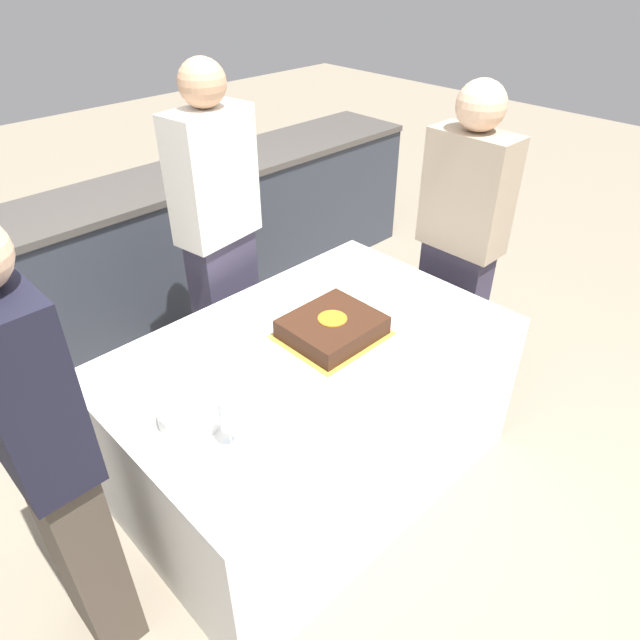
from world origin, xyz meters
name	(u,v)px	position (x,y,z in m)	size (l,w,h in m)	color
ground_plane	(311,468)	(0.00, 0.00, 0.00)	(14.00, 14.00, 0.00)	gray
back_counter	(127,266)	(0.00, 1.61, 0.46)	(4.40, 0.58, 0.92)	#333842
dining_table	(311,412)	(0.00, 0.00, 0.37)	(1.64, 1.06, 0.74)	white
cake	(332,327)	(0.12, -0.01, 0.78)	(0.41, 0.36, 0.09)	gold
plate_stack	(190,413)	(-0.59, -0.03, 0.77)	(0.22, 0.22, 0.07)	white
wine_glass	(228,416)	(-0.56, -0.21, 0.87)	(0.07, 0.07, 0.20)	white
side_plate_near_cake	(273,311)	(0.06, 0.30, 0.74)	(0.19, 0.19, 0.00)	white
side_plate_right_edge	(398,298)	(0.54, -0.02, 0.74)	(0.19, 0.19, 0.00)	white
utensil_pile	(379,395)	(-0.03, -0.40, 0.75)	(0.14, 0.12, 0.02)	white
person_cutting_cake	(220,242)	(0.12, 0.75, 0.89)	(0.42, 0.26, 1.72)	#383347
person_seated_left	(50,465)	(-1.04, 0.00, 0.85)	(0.20, 0.34, 1.63)	#4C4238
person_seated_right	(460,242)	(1.04, 0.00, 0.84)	(0.22, 0.41, 1.61)	#383347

